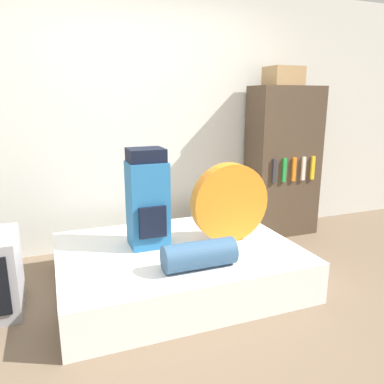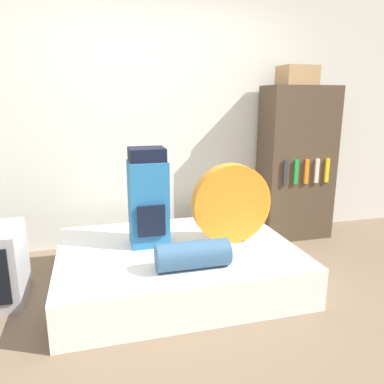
{
  "view_description": "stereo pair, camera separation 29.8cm",
  "coord_description": "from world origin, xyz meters",
  "px_view_note": "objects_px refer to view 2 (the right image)",
  "views": [
    {
      "loc": [
        -0.76,
        -2.1,
        1.5
      ],
      "look_at": [
        0.28,
        0.61,
        0.78
      ],
      "focal_mm": 35.0,
      "sensor_mm": 36.0,
      "label": 1
    },
    {
      "loc": [
        -0.47,
        -2.19,
        1.5
      ],
      "look_at": [
        0.28,
        0.61,
        0.78
      ],
      "focal_mm": 35.0,
      "sensor_mm": 36.0,
      "label": 2
    }
  ],
  "objects_px": {
    "backpack": "(148,198)",
    "bookshelf": "(296,164)",
    "sleeping_roll": "(193,255)",
    "tent_bag": "(231,203)",
    "cardboard_box": "(297,76)"
  },
  "relations": [
    {
      "from": "bookshelf",
      "to": "tent_bag",
      "type": "bearing_deg",
      "value": -143.37
    },
    {
      "from": "cardboard_box",
      "to": "backpack",
      "type": "bearing_deg",
      "value": -159.18
    },
    {
      "from": "tent_bag",
      "to": "cardboard_box",
      "type": "distance_m",
      "value": 1.63
    },
    {
      "from": "backpack",
      "to": "cardboard_box",
      "type": "bearing_deg",
      "value": 20.82
    },
    {
      "from": "sleeping_roll",
      "to": "cardboard_box",
      "type": "distance_m",
      "value": 2.25
    },
    {
      "from": "backpack",
      "to": "sleeping_roll",
      "type": "relative_size",
      "value": 1.51
    },
    {
      "from": "sleeping_roll",
      "to": "backpack",
      "type": "bearing_deg",
      "value": 112.5
    },
    {
      "from": "backpack",
      "to": "bookshelf",
      "type": "distance_m",
      "value": 1.83
    },
    {
      "from": "backpack",
      "to": "cardboard_box",
      "type": "relative_size",
      "value": 2.3
    },
    {
      "from": "sleeping_roll",
      "to": "cardboard_box",
      "type": "xyz_separation_m",
      "value": [
        1.41,
        1.17,
        1.3
      ]
    },
    {
      "from": "backpack",
      "to": "bookshelf",
      "type": "bearing_deg",
      "value": 20.66
    },
    {
      "from": "sleeping_roll",
      "to": "tent_bag",
      "type": "bearing_deg",
      "value": 43.53
    },
    {
      "from": "sleeping_roll",
      "to": "cardboard_box",
      "type": "height_order",
      "value": "cardboard_box"
    },
    {
      "from": "tent_bag",
      "to": "cardboard_box",
      "type": "relative_size",
      "value": 1.9
    },
    {
      "from": "tent_bag",
      "to": "sleeping_roll",
      "type": "bearing_deg",
      "value": -136.47
    }
  ]
}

